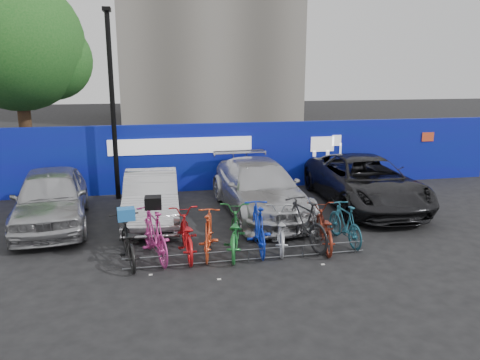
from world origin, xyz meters
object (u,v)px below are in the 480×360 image
object	(u,v)px
bike_8	(324,228)
bike_6	(280,229)
lamppost	(112,101)
car_1	(151,197)
car_3	(365,182)
bike_3	(209,233)
car_2	(259,188)
bike_7	(304,223)
bike_5	(258,227)
bike_4	(234,231)
bike_2	(186,234)
car_0	(51,198)
bike_1	(155,234)
bike_9	(345,223)
bike_rack	(249,255)
tree	(24,48)
bike_0	(128,241)

from	to	relation	value
bike_8	bike_6	bearing A→B (deg)	2.70
lamppost	car_1	distance (m)	3.80
car_3	bike_3	xyz separation A→B (m)	(-5.41, -3.11, -0.24)
car_2	bike_7	xyz separation A→B (m)	(0.44, -2.88, -0.17)
lamppost	bike_5	xyz separation A→B (m)	(3.56, -5.39, -2.68)
bike_4	bike_2	bearing A→B (deg)	8.78
bike_3	bike_8	bearing A→B (deg)	-170.52
car_0	bike_6	distance (m)	6.44
bike_1	bike_9	distance (m)	4.69
bike_1	bike_3	world-z (taller)	bike_1
lamppost	bike_9	world-z (taller)	lamppost
bike_rack	car_0	xyz separation A→B (m)	(-4.84, 3.53, 0.64)
bike_1	bike_8	world-z (taller)	bike_1
lamppost	bike_8	world-z (taller)	lamppost
bike_2	bike_9	bearing A→B (deg)	178.93
bike_2	bike_7	bearing A→B (deg)	179.05
car_0	bike_3	xyz separation A→B (m)	(4.00, -2.96, -0.27)
bike_3	bike_rack	bearing A→B (deg)	156.62
bike_rack	bike_1	distance (m)	2.20
car_1	bike_1	size ratio (longest dim) A/B	2.10
bike_8	bike_rack	bearing A→B (deg)	24.58
car_1	car_2	xyz separation A→B (m)	(3.21, 0.12, 0.08)
bike_3	bike_7	size ratio (longest dim) A/B	0.88
lamppost	car_2	xyz separation A→B (m)	(4.30, -2.45, -2.50)
tree	car_1	world-z (taller)	tree
bike_4	bike_9	distance (m)	2.84
car_3	bike_0	xyz separation A→B (m)	(-7.25, -3.20, -0.27)
bike_0	bike_3	xyz separation A→B (m)	(1.84, 0.09, 0.03)
car_1	bike_7	size ratio (longest dim) A/B	2.10
bike_rack	car_1	xyz separation A→B (m)	(-2.11, 3.43, 0.53)
bike_6	bike_5	bearing A→B (deg)	15.20
tree	car_2	world-z (taller)	tree
bike_1	bike_7	size ratio (longest dim) A/B	1.00
tree	bike_4	distance (m)	12.85
bike_1	bike_4	xyz separation A→B (m)	(1.85, -0.02, -0.07)
bike_5	car_2	bearing A→B (deg)	-99.39
car_0	bike_6	size ratio (longest dim) A/B	2.53
car_1	bike_6	world-z (taller)	car_1
bike_7	bike_8	bearing A→B (deg)	144.75
bike_2	bike_8	distance (m)	3.34
car_0	bike_3	bearing A→B (deg)	-42.29
car_1	bike_4	size ratio (longest dim) A/B	2.07
car_3	bike_1	bearing A→B (deg)	-152.65
bike_rack	bike_8	distance (m)	2.07
car_0	bike_1	world-z (taller)	car_0
bike_0	bike_6	world-z (taller)	bike_0
bike_4	car_0	bearing A→B (deg)	-20.64
bike_rack	bike_7	distance (m)	1.73
car_1	car_2	world-z (taller)	car_2
tree	bike_0	xyz separation A→B (m)	(4.10, -10.18, -4.56)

